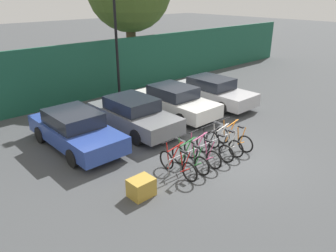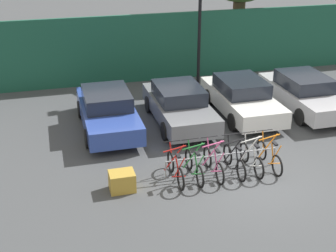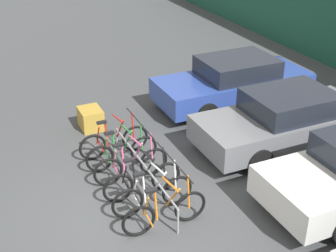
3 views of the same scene
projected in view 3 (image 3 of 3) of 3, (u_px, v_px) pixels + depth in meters
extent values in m
plane|color=#424447|center=(126.00, 214.00, 9.22)|extent=(120.00, 120.00, 0.00)
cylinder|color=gray|center=(143.00, 164.00, 9.83)|extent=(3.43, 0.04, 0.04)
cylinder|color=gray|center=(117.00, 139.00, 11.34)|extent=(0.04, 0.04, 0.55)
cylinder|color=gray|center=(178.00, 222.00, 8.57)|extent=(0.04, 0.04, 0.55)
torus|color=black|center=(93.00, 147.00, 10.87)|extent=(0.06, 0.66, 0.66)
torus|color=black|center=(135.00, 138.00, 11.26)|extent=(0.06, 0.66, 0.66)
cylinder|color=red|center=(120.00, 130.00, 10.97)|extent=(0.60, 0.04, 0.76)
cylinder|color=red|center=(117.00, 118.00, 10.81)|extent=(0.68, 0.04, 0.16)
cylinder|color=red|center=(106.00, 135.00, 10.88)|extent=(0.14, 0.04, 0.63)
cylinder|color=red|center=(98.00, 135.00, 10.79)|extent=(0.32, 0.03, 0.58)
cylinder|color=red|center=(101.00, 147.00, 10.95)|extent=(0.40, 0.03, 0.08)
cylinder|color=red|center=(133.00, 126.00, 11.08)|extent=(0.12, 0.04, 0.69)
cylinder|color=black|center=(131.00, 112.00, 10.90)|extent=(0.52, 0.03, 0.03)
cube|color=black|center=(102.00, 122.00, 10.69)|extent=(0.10, 0.22, 0.05)
torus|color=black|center=(100.00, 159.00, 10.42)|extent=(0.06, 0.66, 0.66)
torus|color=black|center=(144.00, 149.00, 10.80)|extent=(0.06, 0.66, 0.66)
cylinder|color=#288438|center=(128.00, 140.00, 10.52)|extent=(0.60, 0.04, 0.76)
cylinder|color=#288438|center=(125.00, 128.00, 10.36)|extent=(0.68, 0.04, 0.16)
cylinder|color=#288438|center=(114.00, 146.00, 10.42)|extent=(0.14, 0.04, 0.63)
cylinder|color=#288438|center=(105.00, 146.00, 10.34)|extent=(0.32, 0.03, 0.58)
cylinder|color=#288438|center=(109.00, 158.00, 10.50)|extent=(0.40, 0.03, 0.08)
cylinder|color=#288438|center=(142.00, 136.00, 10.63)|extent=(0.12, 0.04, 0.69)
cylinder|color=black|center=(139.00, 122.00, 10.44)|extent=(0.52, 0.03, 0.03)
cube|color=black|center=(109.00, 133.00, 10.23)|extent=(0.10, 0.22, 0.05)
torus|color=black|center=(108.00, 172.00, 9.94)|extent=(0.06, 0.66, 0.66)
torus|color=black|center=(154.00, 161.00, 10.33)|extent=(0.06, 0.66, 0.66)
cylinder|color=#E55993|center=(138.00, 152.00, 10.04)|extent=(0.60, 0.04, 0.76)
cylinder|color=#E55993|center=(135.00, 140.00, 9.88)|extent=(0.68, 0.04, 0.16)
cylinder|color=#E55993|center=(123.00, 158.00, 9.95)|extent=(0.14, 0.04, 0.63)
cylinder|color=#E55993|center=(114.00, 159.00, 9.86)|extent=(0.32, 0.03, 0.58)
cylinder|color=#E55993|center=(117.00, 171.00, 10.02)|extent=(0.40, 0.03, 0.08)
cylinder|color=#E55993|center=(152.00, 148.00, 10.15)|extent=(0.12, 0.04, 0.69)
cylinder|color=black|center=(149.00, 134.00, 9.97)|extent=(0.52, 0.03, 0.03)
cube|color=black|center=(118.00, 145.00, 9.75)|extent=(0.10, 0.22, 0.05)
torus|color=black|center=(118.00, 188.00, 9.41)|extent=(0.06, 0.66, 0.66)
torus|color=black|center=(166.00, 176.00, 9.80)|extent=(0.06, 0.66, 0.66)
cylinder|color=black|center=(149.00, 167.00, 9.52)|extent=(0.60, 0.04, 0.76)
cylinder|color=black|center=(147.00, 155.00, 9.35)|extent=(0.68, 0.04, 0.16)
cylinder|color=black|center=(134.00, 174.00, 9.42)|extent=(0.14, 0.04, 0.63)
cylinder|color=black|center=(125.00, 175.00, 9.34)|extent=(0.32, 0.03, 0.58)
cylinder|color=black|center=(128.00, 187.00, 9.50)|extent=(0.40, 0.03, 0.08)
cylinder|color=black|center=(164.00, 163.00, 9.62)|extent=(0.12, 0.04, 0.69)
cylinder|color=black|center=(162.00, 148.00, 9.44)|extent=(0.52, 0.03, 0.03)
cube|color=black|center=(129.00, 160.00, 9.23)|extent=(0.10, 0.22, 0.05)
torus|color=black|center=(128.00, 203.00, 8.97)|extent=(0.06, 0.66, 0.66)
torus|color=black|center=(177.00, 190.00, 9.36)|extent=(0.06, 0.66, 0.66)
cylinder|color=silver|center=(160.00, 181.00, 9.07)|extent=(0.60, 0.04, 0.76)
cylinder|color=silver|center=(157.00, 168.00, 8.91)|extent=(0.68, 0.04, 0.16)
cylinder|color=silver|center=(144.00, 188.00, 8.98)|extent=(0.14, 0.04, 0.63)
cylinder|color=silver|center=(134.00, 189.00, 8.89)|extent=(0.32, 0.03, 0.58)
cylinder|color=silver|center=(137.00, 202.00, 9.05)|extent=(0.40, 0.03, 0.08)
cylinder|color=silver|center=(175.00, 176.00, 9.18)|extent=(0.12, 0.04, 0.69)
cylinder|color=black|center=(173.00, 161.00, 9.00)|extent=(0.52, 0.03, 0.03)
cube|color=black|center=(139.00, 174.00, 8.79)|extent=(0.10, 0.22, 0.05)
torus|color=black|center=(139.00, 221.00, 8.50)|extent=(0.06, 0.66, 0.66)
torus|color=black|center=(190.00, 206.00, 8.89)|extent=(0.06, 0.66, 0.66)
cylinder|color=orange|center=(173.00, 197.00, 8.61)|extent=(0.60, 0.04, 0.76)
cylinder|color=orange|center=(170.00, 184.00, 8.44)|extent=(0.68, 0.04, 0.16)
cylinder|color=orange|center=(156.00, 205.00, 8.51)|extent=(0.14, 0.04, 0.63)
cylinder|color=orange|center=(146.00, 206.00, 8.43)|extent=(0.32, 0.03, 0.58)
cylinder|color=orange|center=(149.00, 219.00, 8.59)|extent=(0.40, 0.03, 0.08)
cylinder|color=orange|center=(188.00, 192.00, 8.71)|extent=(0.12, 0.04, 0.69)
cylinder|color=black|center=(187.00, 176.00, 8.53)|extent=(0.52, 0.03, 0.03)
cube|color=black|center=(151.00, 191.00, 8.32)|extent=(0.10, 0.22, 0.05)
cube|color=#2D479E|center=(233.00, 86.00, 13.53)|extent=(1.80, 4.51, 0.62)
cube|color=#1E232D|center=(237.00, 67.00, 13.31)|extent=(1.58, 2.08, 0.52)
cylinder|color=black|center=(253.00, 77.00, 14.82)|extent=(0.20, 0.64, 0.64)
cylinder|color=black|center=(287.00, 97.00, 13.44)|extent=(0.20, 0.64, 0.64)
cylinder|color=black|center=(179.00, 91.00, 13.86)|extent=(0.20, 0.64, 0.64)
cylinder|color=black|center=(207.00, 114.00, 12.48)|extent=(0.20, 0.64, 0.64)
cube|color=slate|center=(284.00, 124.00, 11.39)|extent=(1.80, 4.41, 0.62)
cube|color=#1E232D|center=(290.00, 102.00, 11.16)|extent=(1.58, 2.03, 0.52)
cylinder|color=black|center=(302.00, 110.00, 12.66)|extent=(0.20, 0.64, 0.64)
cylinder|color=black|center=(220.00, 129.00, 11.72)|extent=(0.20, 0.64, 0.64)
cylinder|color=black|center=(259.00, 161.00, 10.34)|extent=(0.20, 0.64, 0.64)
cylinder|color=black|center=(286.00, 179.00, 9.74)|extent=(0.20, 0.64, 0.64)
cube|color=#B28C33|center=(91.00, 119.00, 12.31)|extent=(0.70, 0.56, 0.55)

